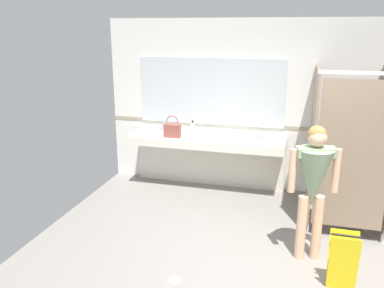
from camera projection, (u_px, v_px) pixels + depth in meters
name	position (u px, v px, depth m)	size (l,w,h in m)	color
ground_plane	(281.00, 283.00, 4.28)	(6.15, 5.64, 0.10)	gray
wall_back	(296.00, 108.00, 6.27)	(6.15, 0.12, 2.72)	silver
wall_back_tile_band	(295.00, 128.00, 6.30)	(6.15, 0.01, 0.06)	#9E937F
vanity_counter	(207.00, 150.00, 6.56)	(2.49, 0.56, 0.99)	silver
mirror_panel	(211.00, 92.00, 6.49)	(2.39, 0.02, 1.08)	silver
person_standing	(314.00, 178.00, 4.39)	(0.54, 0.49, 1.57)	#DBAD89
handbag	(172.00, 130.00, 6.38)	(0.27, 0.10, 0.36)	#934C42
soap_dispenser	(193.00, 128.00, 6.61)	(0.07, 0.07, 0.22)	white
paper_cup	(255.00, 139.00, 6.15)	(0.07, 0.07, 0.08)	white
wet_floor_sign	(343.00, 261.00, 4.02)	(0.28, 0.19, 0.62)	yellow
floor_drain_cover	(175.00, 280.00, 4.24)	(0.14, 0.14, 0.01)	#B7BABF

